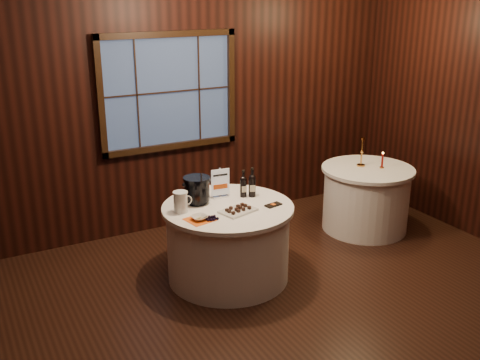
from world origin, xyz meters
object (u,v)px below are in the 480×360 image
main_table (228,242)px  port_bottle_left (243,185)px  chocolate_box (273,205)px  cracker_bowl (200,218)px  ice_bucket (197,190)px  grape_bunch (212,218)px  glass_pitcher (181,202)px  port_bottle_right (252,184)px  red_candle (382,162)px  sign_stand (220,187)px  chocolate_plate (238,210)px  side_table (366,198)px  brass_candlestick (361,156)px

main_table → port_bottle_left: (0.25, 0.15, 0.50)m
chocolate_box → cracker_bowl: (-0.77, 0.02, 0.02)m
ice_bucket → cracker_bowl: ice_bucket is taller
grape_bunch → glass_pitcher: size_ratio=0.95×
ice_bucket → glass_pitcher: (-0.23, -0.14, -0.04)m
grape_bunch → port_bottle_right: bearing=29.5°
main_table → grape_bunch: grape_bunch is taller
ice_bucket → red_candle: ice_bucket is taller
ice_bucket → sign_stand: bearing=8.5°
port_bottle_right → chocolate_box: bearing=-56.7°
port_bottle_right → chocolate_plate: bearing=-113.6°
cracker_bowl → chocolate_plate: bearing=0.8°
main_table → port_bottle_right: size_ratio=4.23×
grape_bunch → side_table: bearing=13.2°
port_bottle_right → red_candle: port_bottle_right is taller
main_table → port_bottle_left: bearing=31.0°
glass_pitcher → red_candle: (2.59, 0.14, -0.02)m
ice_bucket → brass_candlestick: bearing=4.9°
glass_pitcher → brass_candlestick: size_ratio=0.58×
ice_bucket → brass_candlestick: brass_candlestick is taller
brass_candlestick → chocolate_plate: bearing=-163.6°
grape_bunch → brass_candlestick: brass_candlestick is taller
grape_bunch → glass_pitcher: (-0.17, 0.31, 0.08)m
ice_bucket → red_candle: (2.36, 0.01, -0.06)m
port_bottle_right → red_candle: (1.80, 0.10, -0.05)m
chocolate_box → red_candle: bearing=2.2°
chocolate_plate → grape_bunch: bearing=-169.8°
brass_candlestick → sign_stand: bearing=-175.6°
main_table → glass_pitcher: size_ratio=6.35×
port_bottle_left → red_candle: port_bottle_left is taller
cracker_bowl → side_table: bearing=11.5°
port_bottle_left → ice_bucket: bearing=-175.2°
port_bottle_left → chocolate_plate: 0.42m
side_table → port_bottle_left: bearing=-175.1°
glass_pitcher → brass_candlestick: 2.45m
chocolate_plate → main_table: bearing=94.8°
glass_pitcher → brass_candlestick: bearing=9.2°
port_bottle_right → port_bottle_left: bearing=-179.6°
cracker_bowl → brass_candlestick: 2.42m
chocolate_box → red_candle: red_candle is taller
side_table → port_bottle_right: 1.75m
side_table → glass_pitcher: (-2.46, -0.23, 0.48)m
port_bottle_left → grape_bunch: size_ratio=1.47×
sign_stand → red_candle: (2.09, -0.03, -0.03)m
side_table → ice_bucket: bearing=-177.6°
ice_bucket → red_candle: size_ratio=1.37×
port_bottle_left → brass_candlestick: size_ratio=0.81×
sign_stand → ice_bucket: 0.28m
main_table → grape_bunch: 0.55m
chocolate_plate → cracker_bowl: bearing=-179.2°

